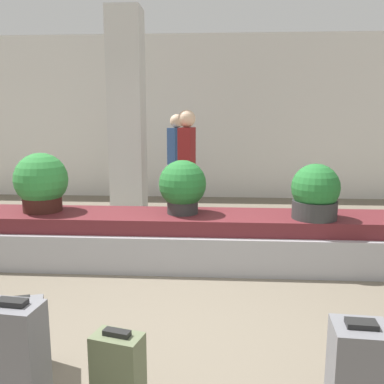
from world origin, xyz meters
TOP-DOWN VIEW (x-y plane):
  - ground_plane at (0.00, 0.00)m, footprint 18.00×18.00m
  - back_wall at (0.00, 5.45)m, footprint 18.00×0.06m
  - carousel at (0.00, 1.52)m, footprint 6.35×0.88m
  - pillar at (-1.09, 3.30)m, footprint 0.49×0.49m
  - suitcase_0 at (-0.77, -1.15)m, footprint 0.31×0.24m
  - suitcase_1 at (-1.02, -0.64)m, footprint 0.39×0.28m
  - suitcase_2 at (1.07, -0.98)m, footprint 0.32×0.29m
  - suitcase_3 at (-0.25, -1.01)m, footprint 0.31×0.23m
  - potted_plant_0 at (-1.73, 1.55)m, footprint 0.61×0.61m
  - potted_plant_1 at (-0.11, 1.54)m, footprint 0.53×0.53m
  - potted_plant_2 at (1.33, 1.39)m, footprint 0.51×0.51m
  - traveler_0 at (-0.45, 4.32)m, footprint 0.33×0.37m
  - traveler_1 at (-0.16, 2.83)m, footprint 0.31×0.35m

SIDE VIEW (x-z plane):
  - ground_plane at x=0.00m, z-range 0.00..0.00m
  - suitcase_3 at x=-0.25m, z-range -0.01..0.50m
  - suitcase_1 at x=-1.02m, z-range -0.01..0.50m
  - carousel at x=0.00m, z-range -0.01..0.56m
  - suitcase_2 at x=1.07m, z-range -0.01..0.58m
  - suitcase_0 at x=-0.77m, z-range -0.01..0.73m
  - potted_plant_2 at x=1.33m, z-range 0.56..1.15m
  - potted_plant_1 at x=-0.11m, z-range 0.58..1.18m
  - potted_plant_0 at x=-1.73m, z-range 0.57..1.24m
  - traveler_0 at x=-0.45m, z-range 0.16..1.84m
  - traveler_1 at x=-0.16m, z-range 0.18..1.92m
  - back_wall at x=0.00m, z-range 0.00..3.20m
  - pillar at x=-1.09m, z-range 0.00..3.20m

